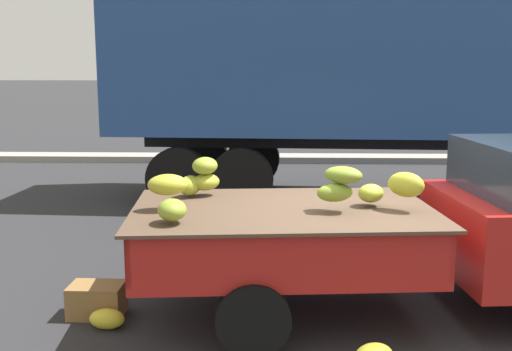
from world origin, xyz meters
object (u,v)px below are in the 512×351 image
object	(u,v)px
semi_trailer	(445,60)
produce_crate	(97,300)
fallen_banana_bunch_near_tailgate	(107,319)
pickup_truck	(487,225)

from	to	relation	value
semi_trailer	produce_crate	bearing A→B (deg)	-128.19
semi_trailer	fallen_banana_bunch_near_tailgate	xyz separation A→B (m)	(-4.58, -5.76, -2.45)
semi_trailer	produce_crate	world-z (taller)	semi_trailer
fallen_banana_bunch_near_tailgate	semi_trailer	bearing A→B (deg)	51.50
produce_crate	pickup_truck	bearing A→B (deg)	3.87
semi_trailer	fallen_banana_bunch_near_tailgate	distance (m)	7.76
semi_trailer	produce_crate	xyz separation A→B (m)	(-4.76, -5.46, -2.38)
semi_trailer	fallen_banana_bunch_near_tailgate	bearing A→B (deg)	-125.59
pickup_truck	produce_crate	distance (m)	3.91
semi_trailer	fallen_banana_bunch_near_tailgate	world-z (taller)	semi_trailer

